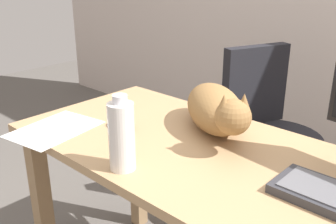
# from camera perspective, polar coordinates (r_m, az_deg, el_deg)

# --- Properties ---
(desk) EXTENTS (1.53, 0.64, 0.72)m
(desk) POSITION_cam_1_polar(r_m,az_deg,el_deg) (1.23, 9.23, -11.49)
(desk) COLOR tan
(desk) RESTS_ON ground_plane
(office_chair) EXTENTS (0.51, 0.49, 0.89)m
(office_chair) POSITION_cam_1_polar(r_m,az_deg,el_deg) (2.01, 14.27, -5.85)
(office_chair) COLOR black
(office_chair) RESTS_ON ground_plane
(cat) EXTENTS (0.49, 0.42, 0.20)m
(cat) POSITION_cam_1_polar(r_m,az_deg,el_deg) (1.35, 7.10, 0.49)
(cat) COLOR olive
(cat) RESTS_ON desk
(computer_mouse) EXTENTS (0.11, 0.06, 0.04)m
(computer_mouse) POSITION_cam_1_polar(r_m,az_deg,el_deg) (1.39, -6.73, -1.62)
(computer_mouse) COLOR black
(computer_mouse) RESTS_ON desk
(paper_sheet) EXTENTS (0.26, 0.33, 0.00)m
(paper_sheet) POSITION_cam_1_polar(r_m,az_deg,el_deg) (1.43, -16.28, -2.41)
(paper_sheet) COLOR white
(paper_sheet) RESTS_ON desk
(spray_bottle) EXTENTS (0.07, 0.07, 0.22)m
(spray_bottle) POSITION_cam_1_polar(r_m,az_deg,el_deg) (1.09, -6.82, -3.45)
(spray_bottle) COLOR silver
(spray_bottle) RESTS_ON desk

